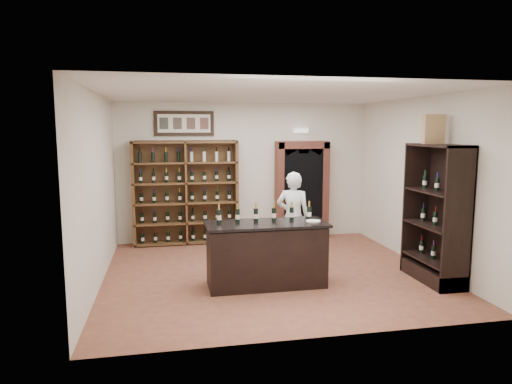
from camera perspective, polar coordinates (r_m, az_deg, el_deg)
floor at (r=7.91m, az=1.76°, el=-10.04°), size 5.50×5.50×0.00m
ceiling at (r=7.55m, az=1.85°, el=12.18°), size 5.50×5.50×0.00m
wall_back at (r=10.02m, az=-1.40°, el=2.53°), size 5.50×0.04×3.00m
wall_left at (r=7.47m, az=-19.22°, el=0.26°), size 0.04×5.00×3.00m
wall_right at (r=8.63m, az=19.91°, el=1.19°), size 0.04×5.00×3.00m
wine_shelf at (r=9.77m, az=-8.76°, el=-0.06°), size 2.20×0.38×2.20m
framed_picture at (r=9.82m, az=-8.97°, el=8.46°), size 1.25×0.04×0.52m
arched_doorway at (r=10.19m, az=5.72°, el=0.53°), size 1.17×0.35×2.17m
emergency_light at (r=10.19m, az=5.67°, el=7.65°), size 0.30×0.10×0.10m
tasting_counter at (r=7.17m, az=1.28°, el=-7.82°), size 1.88×0.78×1.00m
counter_bottle_0 at (r=7.01m, az=-4.65°, el=-3.05°), size 0.07×0.07×0.30m
counter_bottle_1 at (r=7.05m, az=-2.32°, el=-2.97°), size 0.07×0.07×0.30m
counter_bottle_2 at (r=7.09m, az=-0.02°, el=-2.89°), size 0.07×0.07×0.30m
counter_bottle_3 at (r=7.15m, az=2.25°, el=-2.81°), size 0.07×0.07×0.30m
counter_bottle_4 at (r=7.23m, az=4.47°, el=-2.72°), size 0.07×0.07×0.30m
counter_bottle_5 at (r=7.31m, az=6.65°, el=-2.63°), size 0.07×0.07×0.30m
side_cabinet at (r=7.88m, az=21.61°, el=-5.00°), size 0.48×1.20×2.20m
shopkeeper at (r=8.32m, az=4.66°, el=-3.20°), size 0.72×0.62×1.68m
plate at (r=7.18m, az=7.16°, el=-3.63°), size 0.23×0.23×0.02m
wine_crate at (r=7.79m, az=21.32°, el=7.33°), size 0.35×0.19×0.46m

